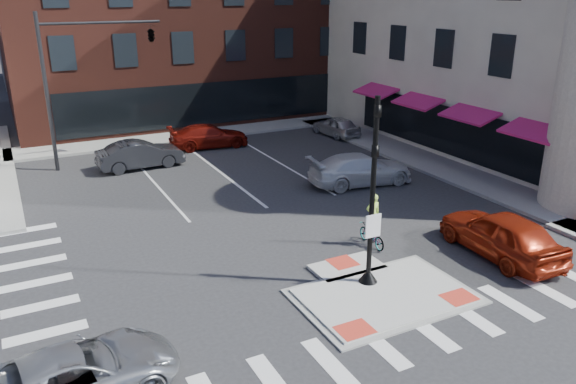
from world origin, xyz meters
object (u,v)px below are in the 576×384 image
silver_suv (75,376)px  cyclist (372,228)px  red_sedan (501,234)px  bg_car_dark (140,155)px  bg_car_red (209,136)px  white_pickup (361,169)px  bg_car_silver (336,126)px

silver_suv → cyclist: cyclist is taller
silver_suv → red_sedan: (14.48, 1.03, 0.17)m
red_sedan → bg_car_dark: bearing=-58.6°
bg_car_red → red_sedan: bearing=-161.7°
white_pickup → bg_car_red: (-4.26, 9.89, -0.06)m
silver_suv → bg_car_dark: (5.61, 17.42, 0.07)m
white_pickup → bg_car_dark: 11.68m
bg_car_dark → red_sedan: bearing=-153.9°
bg_car_dark → cyclist: bearing=-161.0°
bg_car_silver → white_pickup: bearing=60.4°
bg_car_dark → cyclist: size_ratio=2.20×
bg_car_silver → bg_car_dark: bearing=0.6°
white_pickup → bg_car_dark: bearing=57.2°
silver_suv → bg_car_silver: size_ratio=1.27×
red_sedan → bg_car_red: (-4.21, 18.74, -0.15)m
red_sedan → bg_car_dark: 18.64m
bg_car_silver → bg_car_red: (-8.31, 1.13, 0.04)m
red_sedan → bg_car_silver: size_ratio=1.30×
white_pickup → bg_car_silver: 9.66m
silver_suv → bg_car_silver: silver_suv is taller
bg_car_dark → bg_car_red: size_ratio=0.94×
red_sedan → white_pickup: red_sedan is taller
white_pickup → cyclist: size_ratio=2.54×
silver_suv → cyclist: bearing=-77.6°
bg_car_dark → bg_car_red: bg_car_dark is taller
white_pickup → bg_car_red: size_ratio=1.09×
silver_suv → white_pickup: (14.53, 9.88, 0.08)m
bg_car_dark → cyclist: 14.61m
silver_suv → bg_car_silver: 26.32m
red_sedan → bg_car_red: size_ratio=1.03×
bg_car_red → cyclist: bearing=-172.1°
bg_car_silver → silver_suv: bearing=40.3°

